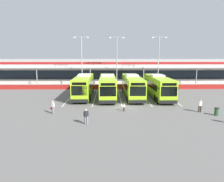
# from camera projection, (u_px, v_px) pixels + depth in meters

# --- Properties ---
(ground_plane) EXTENTS (200.00, 200.00, 0.00)m
(ground_plane) POSITION_uv_depth(u_px,v_px,m) (122.00, 106.00, 28.73)
(ground_plane) COLOR #605E5B
(terminal_building) EXTENTS (70.00, 13.00, 6.00)m
(terminal_building) POSITION_uv_depth(u_px,v_px,m) (116.00, 70.00, 54.70)
(terminal_building) COLOR beige
(terminal_building) RESTS_ON ground
(red_barrier_wall) EXTENTS (60.00, 0.40, 1.10)m
(red_barrier_wall) POSITION_uv_depth(u_px,v_px,m) (118.00, 86.00, 42.91)
(red_barrier_wall) COLOR maroon
(red_barrier_wall) RESTS_ON ground
(coach_bus_leftmost) EXTENTS (3.01, 12.19, 3.78)m
(coach_bus_leftmost) POSITION_uv_depth(u_px,v_px,m) (84.00, 86.00, 34.98)
(coach_bus_leftmost) COLOR #9ED11E
(coach_bus_leftmost) RESTS_ON ground
(coach_bus_left_centre) EXTENTS (3.01, 12.19, 3.78)m
(coach_bus_left_centre) POSITION_uv_depth(u_px,v_px,m) (108.00, 87.00, 34.37)
(coach_bus_left_centre) COLOR #9ED11E
(coach_bus_left_centre) RESTS_ON ground
(coach_bus_centre) EXTENTS (3.01, 12.19, 3.78)m
(coach_bus_centre) POSITION_uv_depth(u_px,v_px,m) (132.00, 87.00, 34.56)
(coach_bus_centre) COLOR #9ED11E
(coach_bus_centre) RESTS_ON ground
(coach_bus_right_centre) EXTENTS (3.01, 12.19, 3.78)m
(coach_bus_right_centre) POSITION_uv_depth(u_px,v_px,m) (158.00, 87.00, 34.35)
(coach_bus_right_centre) COLOR #9ED11E
(coach_bus_right_centre) RESTS_ON ground
(bay_stripe_far_west) EXTENTS (0.14, 13.00, 0.01)m
(bay_stripe_far_west) POSITION_uv_depth(u_px,v_px,m) (70.00, 97.00, 34.53)
(bay_stripe_far_west) COLOR silver
(bay_stripe_far_west) RESTS_ON ground
(bay_stripe_west) EXTENTS (0.14, 13.00, 0.01)m
(bay_stripe_west) POSITION_uv_depth(u_px,v_px,m) (95.00, 97.00, 34.58)
(bay_stripe_west) COLOR silver
(bay_stripe_west) RESTS_ON ground
(bay_stripe_mid_west) EXTENTS (0.14, 13.00, 0.01)m
(bay_stripe_mid_west) POSITION_uv_depth(u_px,v_px,m) (120.00, 97.00, 34.64)
(bay_stripe_mid_west) COLOR silver
(bay_stripe_mid_west) RESTS_ON ground
(bay_stripe_centre) EXTENTS (0.14, 13.00, 0.01)m
(bay_stripe_centre) POSITION_uv_depth(u_px,v_px,m) (144.00, 97.00, 34.69)
(bay_stripe_centre) COLOR silver
(bay_stripe_centre) RESTS_ON ground
(bay_stripe_mid_east) EXTENTS (0.14, 13.00, 0.01)m
(bay_stripe_mid_east) POSITION_uv_depth(u_px,v_px,m) (169.00, 97.00, 34.75)
(bay_stripe_mid_east) COLOR silver
(bay_stripe_mid_east) RESTS_ON ground
(pedestrian_with_handbag) EXTENTS (0.61, 0.53, 1.62)m
(pedestrian_with_handbag) POSITION_uv_depth(u_px,v_px,m) (53.00, 107.00, 24.73)
(pedestrian_with_handbag) COLOR slate
(pedestrian_with_handbag) RESTS_ON ground
(pedestrian_child) EXTENTS (0.27, 0.28, 1.00)m
(pedestrian_child) POSITION_uv_depth(u_px,v_px,m) (124.00, 107.00, 25.92)
(pedestrian_child) COLOR #4C4238
(pedestrian_child) RESTS_ON ground
(pedestrian_near_bin) EXTENTS (0.50, 0.37, 1.62)m
(pedestrian_near_bin) POSITION_uv_depth(u_px,v_px,m) (86.00, 116.00, 20.90)
(pedestrian_near_bin) COLOR slate
(pedestrian_near_bin) RESTS_ON ground
(pedestrian_approaching_bus) EXTENTS (0.51, 0.36, 1.62)m
(pedestrian_approaching_bus) POSITION_uv_depth(u_px,v_px,m) (200.00, 105.00, 25.35)
(pedestrian_approaching_bus) COLOR #4C4238
(pedestrian_approaching_bus) RESTS_ON ground
(lamp_post_west) EXTENTS (3.24, 0.28, 11.00)m
(lamp_post_west) POSITION_uv_depth(u_px,v_px,m) (82.00, 59.00, 43.60)
(lamp_post_west) COLOR #9E9EA3
(lamp_post_west) RESTS_ON ground
(lamp_post_centre) EXTENTS (3.24, 0.28, 11.00)m
(lamp_post_centre) POSITION_uv_depth(u_px,v_px,m) (117.00, 59.00, 44.21)
(lamp_post_centre) COLOR #9E9EA3
(lamp_post_centre) RESTS_ON ground
(lamp_post_east) EXTENTS (3.24, 0.28, 11.00)m
(lamp_post_east) POSITION_uv_depth(u_px,v_px,m) (159.00, 59.00, 43.81)
(lamp_post_east) COLOR #9E9EA3
(lamp_post_east) RESTS_ON ground
(litter_bin) EXTENTS (0.54, 0.54, 0.93)m
(litter_bin) POSITION_uv_depth(u_px,v_px,m) (217.00, 112.00, 24.05)
(litter_bin) COLOR #2D5133
(litter_bin) RESTS_ON ground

